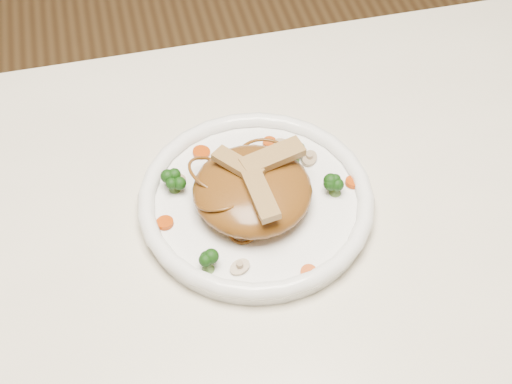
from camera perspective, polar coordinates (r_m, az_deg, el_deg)
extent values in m
cube|color=white|center=(0.81, -0.85, -7.02)|extent=(1.20, 0.80, 0.04)
cylinder|color=brown|center=(1.45, 17.41, 0.44)|extent=(0.06, 0.06, 0.71)
cylinder|color=white|center=(0.84, 0.00, -0.96)|extent=(0.35, 0.35, 0.02)
ellipsoid|color=brown|center=(0.81, -0.29, 0.16)|extent=(0.18, 0.18, 0.04)
cube|color=tan|center=(0.81, 1.32, 2.81)|extent=(0.08, 0.04, 0.01)
cube|color=tan|center=(0.80, -1.47, 2.21)|extent=(0.05, 0.06, 0.01)
cube|color=tan|center=(0.77, 0.42, -0.27)|extent=(0.03, 0.07, 0.01)
cylinder|color=#B24106|center=(0.89, 1.09, 3.97)|extent=(0.02, 0.02, 0.00)
cylinder|color=#B24106|center=(0.82, -7.26, -2.44)|extent=(0.03, 0.03, 0.00)
cylinder|color=#B24106|center=(0.85, 7.72, 0.78)|extent=(0.02, 0.02, 0.00)
cylinder|color=#B24106|center=(0.88, -4.37, 3.18)|extent=(0.03, 0.03, 0.00)
cylinder|color=#B24106|center=(0.77, 4.22, -6.39)|extent=(0.02, 0.02, 0.00)
cylinder|color=#B8AA8A|center=(0.77, -1.30, -6.02)|extent=(0.03, 0.03, 0.01)
cylinder|color=#B8AA8A|center=(0.87, 4.25, 2.66)|extent=(0.03, 0.03, 0.01)
cylinder|color=#B8AA8A|center=(0.86, -6.41, 1.04)|extent=(0.03, 0.03, 0.01)
cylinder|color=#B8AA8A|center=(0.89, 2.14, 3.68)|extent=(0.04, 0.04, 0.01)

